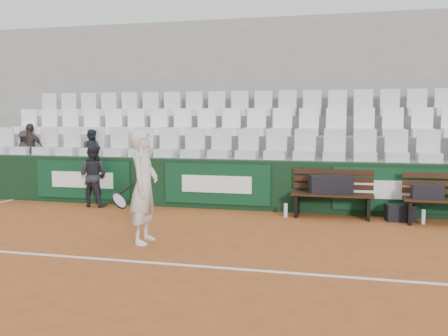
# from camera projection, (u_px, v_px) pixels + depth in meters

# --- Properties ---
(ground) EXTENTS (80.00, 80.00, 0.00)m
(ground) POSITION_uv_depth(u_px,v_px,m) (156.00, 263.00, 6.39)
(ground) COLOR #9F5224
(ground) RESTS_ON ground
(court_baseline) EXTENTS (18.00, 0.06, 0.01)m
(court_baseline) POSITION_uv_depth(u_px,v_px,m) (156.00, 263.00, 6.39)
(court_baseline) COLOR white
(court_baseline) RESTS_ON ground
(back_barrier) EXTENTS (18.00, 0.34, 1.00)m
(back_barrier) POSITION_uv_depth(u_px,v_px,m) (231.00, 184.00, 10.18)
(back_barrier) COLOR black
(back_barrier) RESTS_ON ground
(grandstand_tier_front) EXTENTS (18.00, 0.95, 1.00)m
(grandstand_tier_front) POSITION_uv_depth(u_px,v_px,m) (235.00, 180.00, 10.81)
(grandstand_tier_front) COLOR gray
(grandstand_tier_front) RESTS_ON ground
(grandstand_tier_mid) EXTENTS (18.00, 0.95, 1.45)m
(grandstand_tier_mid) POSITION_uv_depth(u_px,v_px,m) (244.00, 166.00, 11.70)
(grandstand_tier_mid) COLOR #989896
(grandstand_tier_mid) RESTS_ON ground
(grandstand_tier_back) EXTENTS (18.00, 0.95, 1.90)m
(grandstand_tier_back) POSITION_uv_depth(u_px,v_px,m) (251.00, 154.00, 12.60)
(grandstand_tier_back) COLOR gray
(grandstand_tier_back) RESTS_ON ground
(grandstand_rear_wall) EXTENTS (18.00, 0.30, 4.40)m
(grandstand_rear_wall) POSITION_uv_depth(u_px,v_px,m) (256.00, 104.00, 13.08)
(grandstand_rear_wall) COLOR gray
(grandstand_rear_wall) RESTS_ON ground
(seat_row_front) EXTENTS (11.90, 0.44, 0.63)m
(seat_row_front) POSITION_uv_depth(u_px,v_px,m) (233.00, 143.00, 10.56)
(seat_row_front) COLOR silver
(seat_row_front) RESTS_ON grandstand_tier_front
(seat_row_mid) EXTENTS (11.90, 0.44, 0.63)m
(seat_row_mid) POSITION_uv_depth(u_px,v_px,m) (242.00, 122.00, 11.43)
(seat_row_mid) COLOR white
(seat_row_mid) RESTS_ON grandstand_tier_mid
(seat_row_back) EXTENTS (11.90, 0.44, 0.63)m
(seat_row_back) POSITION_uv_depth(u_px,v_px,m) (250.00, 103.00, 12.30)
(seat_row_back) COLOR silver
(seat_row_back) RESTS_ON grandstand_tier_back
(bench_left) EXTENTS (1.50, 0.56, 0.45)m
(bench_left) POSITION_uv_depth(u_px,v_px,m) (332.00, 205.00, 9.31)
(bench_left) COLOR #34190F
(bench_left) RESTS_ON ground
(bench_right) EXTENTS (1.50, 0.56, 0.45)m
(bench_right) POSITION_uv_depth(u_px,v_px,m) (448.00, 212.00, 8.67)
(bench_right) COLOR #341D0F
(bench_right) RESTS_ON ground
(sports_bag_left) EXTENTS (0.84, 0.53, 0.33)m
(sports_bag_left) POSITION_uv_depth(u_px,v_px,m) (331.00, 184.00, 9.31)
(sports_bag_left) COLOR black
(sports_bag_left) RESTS_ON bench_left
(sports_bag_right) EXTENTS (0.53, 0.27, 0.24)m
(sports_bag_right) POSITION_uv_depth(u_px,v_px,m) (427.00, 192.00, 8.69)
(sports_bag_right) COLOR black
(sports_bag_right) RESTS_ON bench_right
(sports_bag_ground) EXTENTS (0.54, 0.38, 0.30)m
(sports_bag_ground) POSITION_uv_depth(u_px,v_px,m) (400.00, 213.00, 8.99)
(sports_bag_ground) COLOR black
(sports_bag_ground) RESTS_ON ground
(water_bottle_near) EXTENTS (0.07, 0.07, 0.26)m
(water_bottle_near) POSITION_uv_depth(u_px,v_px,m) (286.00, 210.00, 9.35)
(water_bottle_near) COLOR silver
(water_bottle_near) RESTS_ON ground
(water_bottle_far) EXTENTS (0.07, 0.07, 0.26)m
(water_bottle_far) POSITION_uv_depth(u_px,v_px,m) (423.00, 217.00, 8.73)
(water_bottle_far) COLOR silver
(water_bottle_far) RESTS_ON ground
(tennis_player) EXTENTS (0.71, 0.63, 1.69)m
(tennis_player) POSITION_uv_depth(u_px,v_px,m) (144.00, 187.00, 7.37)
(tennis_player) COLOR silver
(tennis_player) RESTS_ON ground
(ball_kid) EXTENTS (0.67, 0.54, 1.31)m
(ball_kid) POSITION_uv_depth(u_px,v_px,m) (93.00, 175.00, 10.43)
(ball_kid) COLOR black
(ball_kid) RESTS_ON ground
(spectator_a) EXTENTS (0.73, 0.56, 1.01)m
(spectator_a) POSITION_uv_depth(u_px,v_px,m) (25.00, 133.00, 11.79)
(spectator_a) COLOR #292127
(spectator_a) RESTS_ON grandstand_tier_front
(spectator_b) EXTENTS (0.70, 0.31, 1.17)m
(spectator_b) POSITION_uv_depth(u_px,v_px,m) (30.00, 129.00, 11.75)
(spectator_b) COLOR #342F2A
(spectator_b) RESTS_ON grandstand_tier_front
(spectator_c) EXTENTS (0.52, 0.41, 1.04)m
(spectator_c) POSITION_uv_depth(u_px,v_px,m) (91.00, 132.00, 11.38)
(spectator_c) COLOR #1E242E
(spectator_c) RESTS_ON grandstand_tier_front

